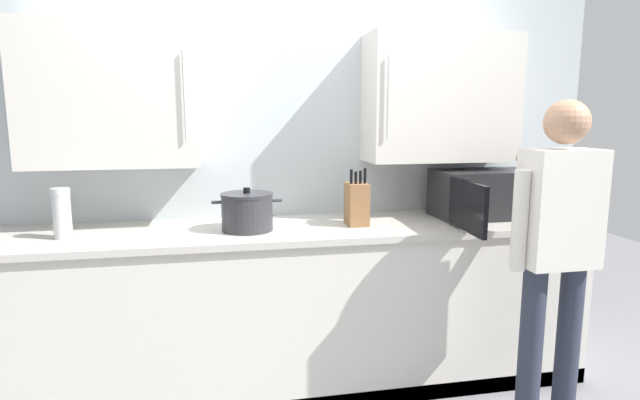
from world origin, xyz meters
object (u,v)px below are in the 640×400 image
at_px(person_figure, 556,241).
at_px(microwave_oven, 480,194).
at_px(stock_pot, 247,212).
at_px(thermos_flask, 62,213).
at_px(knife_block, 357,204).

bearing_deg(person_figure, microwave_oven, 91.12).
relative_size(stock_pot, thermos_flask, 1.47).
xyz_separation_m(microwave_oven, stock_pot, (-1.37, -0.08, -0.04)).
xyz_separation_m(thermos_flask, person_figure, (2.28, -0.61, -0.10)).
bearing_deg(thermos_flask, person_figure, -14.88).
relative_size(microwave_oven, stock_pot, 2.06).
bearing_deg(thermos_flask, knife_block, 1.06).
height_order(stock_pot, person_figure, person_figure).
relative_size(microwave_oven, person_figure, 0.47).
distance_m(thermos_flask, person_figure, 2.36).
bearing_deg(knife_block, person_figure, -39.04).
bearing_deg(thermos_flask, microwave_oven, 2.16).
bearing_deg(person_figure, stock_pot, 156.06).
bearing_deg(stock_pot, person_figure, -23.94).
bearing_deg(thermos_flask, stock_pot, 0.46).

